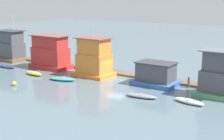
# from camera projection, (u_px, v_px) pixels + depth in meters

# --- Properties ---
(ground_plane) EXTENTS (200.00, 200.00, 0.00)m
(ground_plane) POSITION_uv_depth(u_px,v_px,m) (116.00, 79.00, 43.00)
(ground_plane) COLOR slate
(dock_walkway) EXTENTS (59.60, 2.02, 0.30)m
(dock_walkway) POSITION_uv_depth(u_px,v_px,m) (126.00, 74.00, 45.09)
(dock_walkway) COLOR brown
(dock_walkway) RESTS_ON ground_plane
(houseboat_brown) EXTENTS (5.70, 3.88, 8.14)m
(houseboat_brown) POSITION_uv_depth(u_px,v_px,m) (10.00, 47.00, 55.71)
(houseboat_brown) COLOR brown
(houseboat_brown) RESTS_ON ground_plane
(houseboat_red) EXTENTS (6.65, 3.66, 5.26)m
(houseboat_red) POSITION_uv_depth(u_px,v_px,m) (50.00, 53.00, 49.26)
(houseboat_red) COLOR red
(houseboat_red) RESTS_ON ground_plane
(houseboat_orange) EXTENTS (5.17, 4.04, 7.99)m
(houseboat_orange) POSITION_uv_depth(u_px,v_px,m) (94.00, 58.00, 44.07)
(houseboat_orange) COLOR orange
(houseboat_orange) RESTS_ON ground_plane
(houseboat_blue) EXTENTS (5.49, 3.98, 2.94)m
(houseboat_blue) POSITION_uv_depth(u_px,v_px,m) (156.00, 74.00, 39.63)
(houseboat_blue) COLOR #3866B7
(houseboat_blue) RESTS_ON ground_plane
(houseboat_green) EXTENTS (5.33, 3.71, 5.25)m
(houseboat_green) POSITION_uv_depth(u_px,v_px,m) (221.00, 77.00, 34.44)
(houseboat_green) COLOR #4C9360
(houseboat_green) RESTS_ON ground_plane
(dinghy_navy) EXTENTS (3.43, 1.37, 0.37)m
(dinghy_navy) POSITION_uv_depth(u_px,v_px,m) (7.00, 66.00, 50.07)
(dinghy_navy) COLOR navy
(dinghy_navy) RESTS_ON ground_plane
(dinghy_yellow) EXTENTS (3.27, 1.25, 0.54)m
(dinghy_yellow) POSITION_uv_depth(u_px,v_px,m) (34.00, 73.00, 44.96)
(dinghy_yellow) COLOR yellow
(dinghy_yellow) RESTS_ON ground_plane
(dinghy_teal) EXTENTS (4.00, 2.53, 0.44)m
(dinghy_teal) POSITION_uv_depth(u_px,v_px,m) (62.00, 79.00, 42.02)
(dinghy_teal) COLOR teal
(dinghy_teal) RESTS_ON ground_plane
(dinghy_grey) EXTENTS (3.81, 1.68, 0.41)m
(dinghy_grey) POSITION_uv_depth(u_px,v_px,m) (141.00, 96.00, 34.56)
(dinghy_grey) COLOR gray
(dinghy_grey) RESTS_ON ground_plane
(dinghy_white) EXTENTS (3.53, 1.50, 0.48)m
(dinghy_white) POSITION_uv_depth(u_px,v_px,m) (189.00, 101.00, 32.57)
(dinghy_white) COLOR white
(dinghy_white) RESTS_ON ground_plane
(mooring_post_near_right) EXTENTS (0.25, 0.25, 1.84)m
(mooring_post_near_right) POSITION_uv_depth(u_px,v_px,m) (145.00, 74.00, 41.81)
(mooring_post_near_right) COLOR brown
(mooring_post_near_right) RESTS_ON ground_plane
(mooring_post_far_left) EXTENTS (0.25, 0.25, 1.33)m
(mooring_post_far_left) POSITION_uv_depth(u_px,v_px,m) (189.00, 82.00, 38.50)
(mooring_post_far_left) COLOR brown
(mooring_post_far_left) RESTS_ON ground_plane
(buoy_yellow) EXTENTS (0.57, 0.57, 0.57)m
(buoy_yellow) POSITION_uv_depth(u_px,v_px,m) (14.00, 84.00, 39.34)
(buoy_yellow) COLOR yellow
(buoy_yellow) RESTS_ON ground_plane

